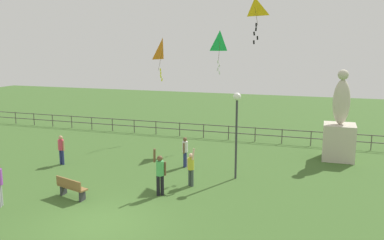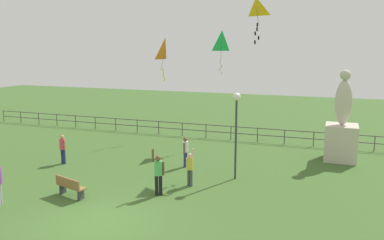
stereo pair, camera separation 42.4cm
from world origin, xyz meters
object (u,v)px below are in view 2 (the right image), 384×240
object	(u,v)px
statue_monument	(341,132)
kite_3	(256,9)
kite_1	(222,43)
park_bench	(70,186)
person_1	(190,167)
person_3	(63,147)
person_4	(185,150)
lamppost	(236,116)
person_2	(158,172)
kite_0	(165,50)

from	to	relation	value
statue_monument	kite_3	xyz separation A→B (m)	(-4.52, -1.77, 6.47)
statue_monument	kite_1	size ratio (longest dim) A/B	1.88
park_bench	kite_3	size ratio (longest dim) A/B	0.67
person_1	kite_3	xyz separation A→B (m)	(1.81, 4.87, 7.15)
kite_3	person_3	bearing A→B (deg)	-157.37
statue_monument	person_4	distance (m)	8.56
lamppost	person_1	size ratio (longest dim) A/B	2.31
lamppost	park_bench	xyz separation A→B (m)	(-5.87, -4.58, -2.53)
park_bench	person_4	distance (m)	6.34
person_4	statue_monument	bearing A→B (deg)	27.96
kite_1	park_bench	bearing A→B (deg)	-107.77
statue_monument	park_bench	xyz separation A→B (m)	(-10.53, -9.57, -1.11)
kite_3	statue_monument	bearing A→B (deg)	21.35
statue_monument	lamppost	distance (m)	6.97
kite_1	kite_3	size ratio (longest dim) A/B	1.13
statue_monument	person_2	world-z (taller)	statue_monument
statue_monument	person_1	xyz separation A→B (m)	(-6.33, -6.64, -0.69)
lamppost	person_4	bearing A→B (deg)	161.06
person_2	person_3	size ratio (longest dim) A/B	1.30
person_2	kite_0	xyz separation A→B (m)	(-3.94, 9.96, 4.89)
lamppost	person_3	xyz separation A→B (m)	(-9.19, -0.67, -2.10)
lamppost	person_3	distance (m)	9.45
park_bench	person_2	bearing A→B (deg)	23.24
person_4	kite_1	bearing A→B (deg)	85.08
kite_1	kite_0	bearing A→B (deg)	170.30
person_1	person_2	bearing A→B (deg)	-119.60
statue_monument	kite_3	bearing A→B (deg)	-158.65
person_4	person_1	bearing A→B (deg)	-65.35
person_1	person_2	world-z (taller)	person_2
kite_1	person_1	bearing A→B (deg)	-84.38
lamppost	person_1	world-z (taller)	lamppost
statue_monument	person_3	world-z (taller)	statue_monument
kite_0	kite_3	bearing A→B (deg)	-28.56
statue_monument	person_4	size ratio (longest dim) A/B	3.15
person_1	person_3	xyz separation A→B (m)	(-7.52, 0.98, 0.01)
statue_monument	kite_0	size ratio (longest dim) A/B	1.74
park_bench	kite_0	bearing A→B (deg)	92.97
statue_monument	person_2	xyz separation A→B (m)	(-7.18, -8.13, -0.56)
statue_monument	park_bench	world-z (taller)	statue_monument
person_1	person_4	xyz separation A→B (m)	(-1.21, 2.63, 0.01)
lamppost	statue_monument	bearing A→B (deg)	46.94
statue_monument	lamppost	xyz separation A→B (m)	(-4.66, -4.99, 1.42)
person_2	person_4	xyz separation A→B (m)	(-0.36, 4.13, -0.11)
lamppost	park_bench	size ratio (longest dim) A/B	2.62
statue_monument	person_4	bearing A→B (deg)	-152.04
person_3	person_2	bearing A→B (deg)	-20.35
park_bench	statue_monument	bearing A→B (deg)	42.27
statue_monument	person_2	size ratio (longest dim) A/B	2.44
person_1	person_4	bearing A→B (deg)	114.65
person_1	statue_monument	bearing A→B (deg)	46.35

